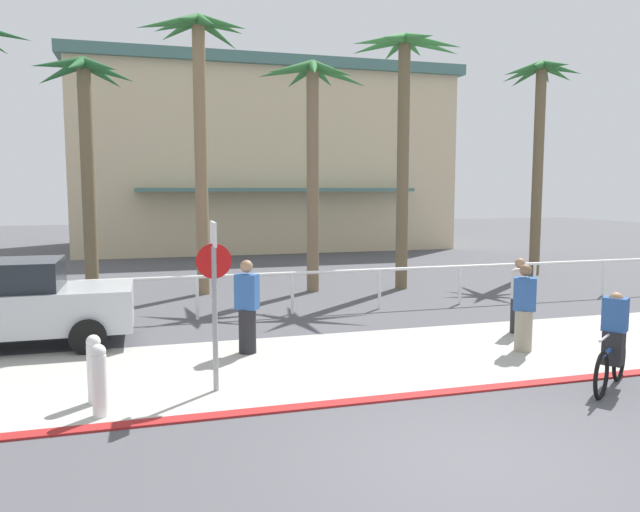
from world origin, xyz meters
TOP-DOWN VIEW (x-y plane):
  - ground_plane at (0.00, 10.00)m, footprint 80.00×80.00m
  - sidewalk_strip at (0.00, 4.20)m, footprint 44.00×4.00m
  - curb_paint at (0.00, 2.20)m, footprint 44.00×0.24m
  - building_backdrop at (2.60, 26.92)m, footprint 18.79×11.26m
  - rail_fence at (-0.00, 8.50)m, footprint 22.87×0.08m
  - stop_sign_bike_lane at (-2.45, 3.22)m, footprint 0.52×0.56m
  - bollard_0 at (-4.05, 2.60)m, footprint 0.20×0.20m
  - bollard_1 at (-4.15, 3.17)m, footprint 0.20×0.20m
  - palm_tree_3 at (-4.84, 11.99)m, footprint 2.65×2.75m
  - palm_tree_4 at (-1.83, 11.98)m, footprint 3.11×3.35m
  - palm_tree_5 at (1.35, 11.58)m, footprint 3.24×2.95m
  - palm_tree_6 at (4.10, 11.25)m, footprint 3.45×3.48m
  - palm_tree_7 at (9.88, 12.83)m, footprint 2.84×3.31m
  - car_silver_1 at (-5.94, 6.87)m, footprint 4.40×2.02m
  - cyclist_blue_0 at (3.42, 1.76)m, footprint 1.51×1.11m
  - pedestrian_0 at (4.09, 5.19)m, footprint 0.47×0.47m
  - pedestrian_1 at (3.32, 3.89)m, footprint 0.48×0.44m
  - pedestrian_2 at (-1.65, 5.19)m, footprint 0.48×0.44m

SIDE VIEW (x-z plane):
  - ground_plane at x=0.00m, z-range 0.00..0.00m
  - sidewalk_strip at x=0.00m, z-range 0.00..0.02m
  - curb_paint at x=0.00m, z-range 0.00..0.03m
  - bollard_0 at x=-4.05m, z-range 0.02..1.02m
  - bollard_1 at x=-4.15m, z-range 0.02..1.02m
  - cyclist_blue_0 at x=3.42m, z-range -0.06..1.44m
  - pedestrian_0 at x=4.09m, z-range -0.07..1.54m
  - pedestrian_1 at x=3.32m, z-range -0.07..1.59m
  - pedestrian_2 at x=-1.65m, z-range -0.06..1.69m
  - rail_fence at x=0.00m, z-range 0.32..1.36m
  - car_silver_1 at x=-5.94m, z-range 0.03..1.72m
  - stop_sign_bike_lane at x=-2.45m, z-range 0.40..2.96m
  - building_backdrop at x=2.60m, z-range 0.02..9.13m
  - palm_tree_3 at x=-4.84m, z-range 1.56..8.10m
  - palm_tree_5 at x=1.35m, z-range 1.68..8.39m
  - palm_tree_7 at x=9.88m, z-range 1.87..9.31m
  - palm_tree_6 at x=4.10m, z-range 2.02..9.62m
  - palm_tree_4 at x=-1.83m, z-range 2.07..9.94m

